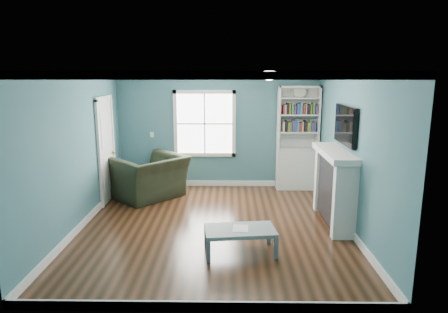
{
  "coord_description": "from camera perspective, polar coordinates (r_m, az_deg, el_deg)",
  "views": [
    {
      "loc": [
        0.27,
        -6.45,
        2.6
      ],
      "look_at": [
        0.17,
        0.4,
        1.14
      ],
      "focal_mm": 32.0,
      "sensor_mm": 36.0,
      "label": 1
    }
  ],
  "objects": [
    {
      "name": "paper_sheet",
      "position": [
        5.89,
        2.36,
        -10.23
      ],
      "size": [
        0.24,
        0.3,
        0.0
      ],
      "primitive_type": "cube",
      "rotation": [
        0.0,
        0.0,
        -0.06
      ],
      "color": "white",
      "rests_on": "coffee_table"
    },
    {
      "name": "ceiling_fixture",
      "position": [
        6.58,
        6.49,
        11.52
      ],
      "size": [
        0.38,
        0.38,
        0.15
      ],
      "color": "white",
      "rests_on": "room_walls"
    },
    {
      "name": "floor",
      "position": [
        6.95,
        -1.45,
        -9.92
      ],
      "size": [
        5.0,
        5.0,
        0.0
      ],
      "primitive_type": "plane",
      "color": "black",
      "rests_on": "ground"
    },
    {
      "name": "room_walls",
      "position": [
        6.53,
        -1.52,
        3.06
      ],
      "size": [
        5.0,
        5.0,
        5.0
      ],
      "color": "#396879",
      "rests_on": "ground"
    },
    {
      "name": "recliner",
      "position": [
        8.46,
        -10.64,
        -1.91
      ],
      "size": [
        1.57,
        1.59,
        1.18
      ],
      "primitive_type": "imported",
      "rotation": [
        0.0,
        0.0,
        -2.32
      ],
      "color": "black",
      "rests_on": "ground"
    },
    {
      "name": "light_switch",
      "position": [
        9.21,
        -10.25,
        3.1
      ],
      "size": [
        0.08,
        0.01,
        0.12
      ],
      "primitive_type": "cube",
      "color": "white",
      "rests_on": "room_walls"
    },
    {
      "name": "window",
      "position": [
        9.02,
        -2.79,
        4.7
      ],
      "size": [
        1.4,
        0.06,
        1.5
      ],
      "color": "white",
      "rests_on": "room_walls"
    },
    {
      "name": "bookshelf",
      "position": [
        9.03,
        10.4,
        1.14
      ],
      "size": [
        0.9,
        0.35,
        2.31
      ],
      "color": "silver",
      "rests_on": "ground"
    },
    {
      "name": "door",
      "position": [
        8.37,
        -16.48,
        1.02
      ],
      "size": [
        0.12,
        0.98,
        2.17
      ],
      "color": "silver",
      "rests_on": "ground"
    },
    {
      "name": "coffee_table",
      "position": [
        5.9,
        2.31,
        -10.71
      ],
      "size": [
        1.07,
        0.67,
        0.37
      ],
      "rotation": [
        0.0,
        0.0,
        0.12
      ],
      "color": "#505960",
      "rests_on": "ground"
    },
    {
      "name": "tv",
      "position": [
        6.98,
        16.96,
        4.31
      ],
      "size": [
        0.06,
        1.1,
        0.65
      ],
      "primitive_type": "cube",
      "color": "black",
      "rests_on": "fireplace"
    },
    {
      "name": "trim",
      "position": [
        6.59,
        -1.5,
        0.1
      ],
      "size": [
        4.5,
        5.0,
        2.6
      ],
      "color": "white",
      "rests_on": "ground"
    },
    {
      "name": "fireplace",
      "position": [
        7.16,
        15.5,
        -4.33
      ],
      "size": [
        0.44,
        1.58,
        1.3
      ],
      "color": "black",
      "rests_on": "ground"
    }
  ]
}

